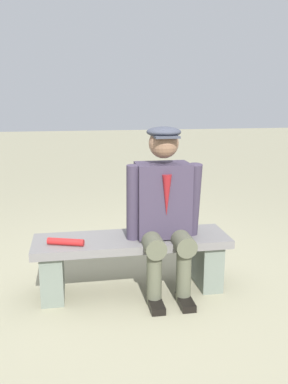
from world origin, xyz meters
name	(u,v)px	position (x,y,z in m)	size (l,w,h in m)	color
ground_plane	(132,290)	(0.00, 0.00, 0.00)	(30.00, 30.00, 0.00)	gray
bench	(132,255)	(0.00, 0.00, 0.29)	(1.48, 0.43, 0.43)	slate
seated_man	(164,206)	(-0.24, 0.05, 0.68)	(0.56, 0.56, 1.27)	#3A3144
rolled_magazine	(66,242)	(0.49, 0.08, 0.46)	(0.05, 0.05, 0.27)	#B21E1E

